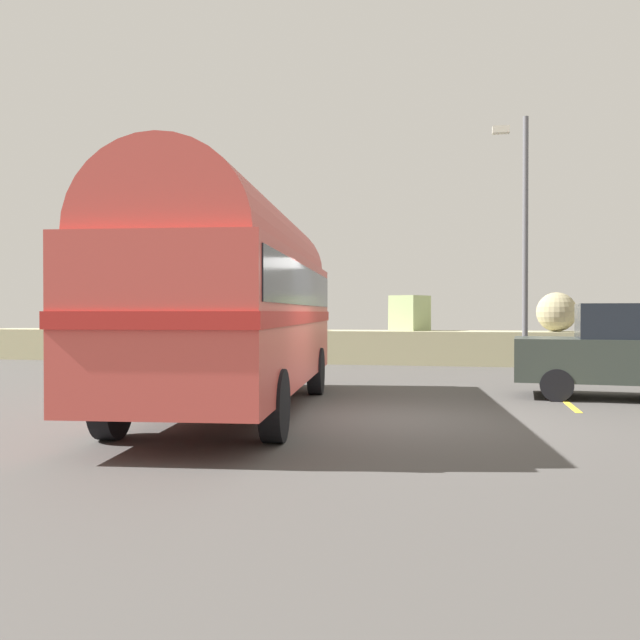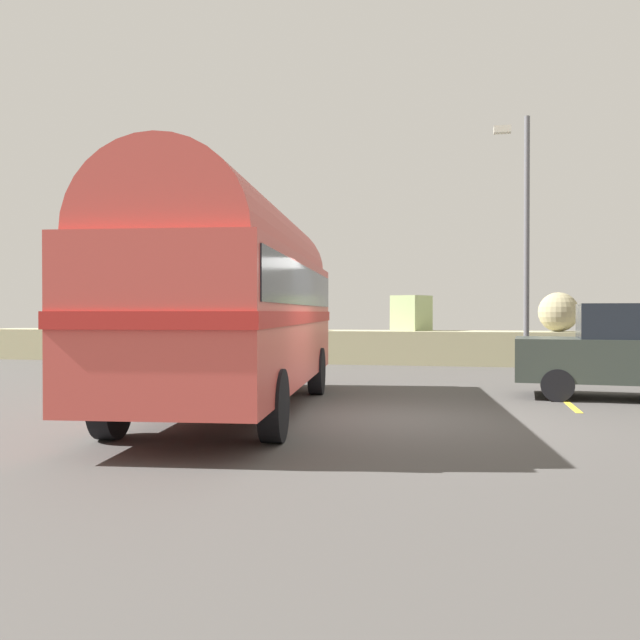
# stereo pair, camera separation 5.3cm
# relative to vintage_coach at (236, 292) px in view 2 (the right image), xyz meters

# --- Properties ---
(ground) EXTENTS (32.00, 26.00, 0.02)m
(ground) POSITION_rel_vintage_coach_xyz_m (2.57, -0.30, -2.04)
(ground) COLOR #474442
(breakwater) EXTENTS (31.36, 1.95, 2.34)m
(breakwater) POSITION_rel_vintage_coach_xyz_m (2.80, 11.50, -1.36)
(breakwater) COLOR tan
(breakwater) RESTS_ON ground
(vintage_coach) EXTENTS (3.28, 8.79, 3.70)m
(vintage_coach) POSITION_rel_vintage_coach_xyz_m (0.00, 0.00, 0.00)
(vintage_coach) COLOR black
(vintage_coach) RESTS_ON ground
(parked_car_nearest) EXTENTS (4.24, 2.07, 1.86)m
(parked_car_nearest) POSITION_rel_vintage_coach_xyz_m (6.95, 3.15, -1.08)
(parked_car_nearest) COLOR black
(parked_car_nearest) RESTS_ON ground
(lamp_post) EXTENTS (0.84, 0.97, 6.60)m
(lamp_post) POSITION_rel_vintage_coach_xyz_m (5.29, 6.79, 1.66)
(lamp_post) COLOR #5B5B60
(lamp_post) RESTS_ON ground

